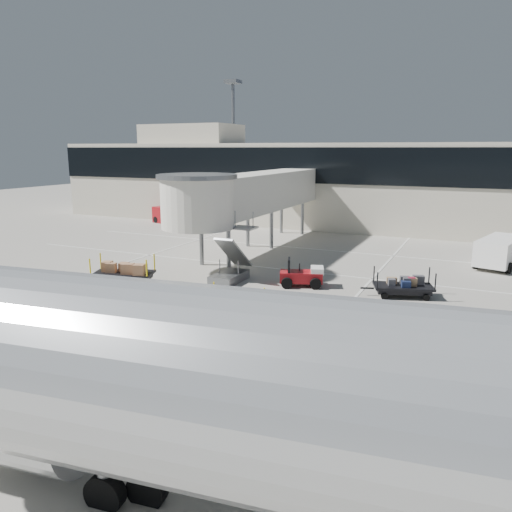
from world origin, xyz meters
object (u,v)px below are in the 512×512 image
object	(u,v)px
ground_worker	(183,322)
minivan	(501,249)
aircraft	(390,417)
box_cart_near	(236,305)
belt_loader	(172,216)
suitcase_cart	(405,287)
baggage_tug	(302,276)
box_cart_far	(126,273)

from	to	relation	value
ground_worker	minivan	xyz separation A→B (m)	(11.61, 19.71, 0.28)
minivan	aircraft	bearing A→B (deg)	-79.67
box_cart_near	belt_loader	bearing A→B (deg)	128.00
suitcase_cart	aircraft	bearing A→B (deg)	-101.83
minivan	baggage_tug	bearing A→B (deg)	-120.02
box_cart_far	belt_loader	bearing A→B (deg)	97.96
suitcase_cart	aircraft	distance (m)	17.87
box_cart_near	ground_worker	world-z (taller)	ground_worker
baggage_tug	ground_worker	distance (m)	9.87
box_cart_near	box_cart_far	bearing A→B (deg)	162.62
box_cart_near	aircraft	xyz separation A→B (m)	(8.76, -11.20, 2.41)
belt_loader	aircraft	size ratio (longest dim) A/B	0.23
box_cart_near	minivan	size ratio (longest dim) A/B	0.64
box_cart_far	suitcase_cart	bearing A→B (deg)	-4.33
box_cart_far	aircraft	xyz separation A→B (m)	(16.92, -13.47, 2.27)
box_cart_far	ground_worker	xyz separation A→B (m)	(7.67, -5.98, 0.21)
baggage_tug	suitcase_cart	size ratio (longest dim) A/B	0.71
belt_loader	minivan	bearing A→B (deg)	4.49
suitcase_cart	minivan	xyz separation A→B (m)	(4.55, 9.64, 0.60)
box_cart_near	ground_worker	bearing A→B (deg)	-99.39
aircraft	belt_loader	bearing A→B (deg)	122.35
suitcase_cart	belt_loader	size ratio (longest dim) A/B	0.78
ground_worker	suitcase_cart	bearing A→B (deg)	48.28
suitcase_cart	belt_loader	world-z (taller)	belt_loader
belt_loader	aircraft	world-z (taller)	aircraft
box_cart_far	belt_loader	world-z (taller)	belt_loader
minivan	suitcase_cart	bearing A→B (deg)	-100.00
baggage_tug	box_cart_near	xyz separation A→B (m)	(-1.04, -6.04, -0.07)
box_cart_near	baggage_tug	bearing A→B (deg)	78.36
belt_loader	aircraft	distance (m)	43.88
box_cart_near	aircraft	world-z (taller)	aircraft
minivan	belt_loader	distance (m)	30.84
box_cart_near	minivan	xyz separation A→B (m)	(11.11, 16.00, 0.62)
belt_loader	aircraft	bearing A→B (deg)	-33.64
ground_worker	box_cart_far	bearing A→B (deg)	135.34
box_cart_far	ground_worker	bearing A→B (deg)	-57.82
box_cart_near	minivan	world-z (taller)	minivan
suitcase_cart	ground_worker	world-z (taller)	ground_worker
suitcase_cart	ground_worker	xyz separation A→B (m)	(-7.05, -10.08, 0.33)
box_cart_far	aircraft	size ratio (longest dim) A/B	0.20
belt_loader	box_cart_near	bearing A→B (deg)	-33.05
baggage_tug	suitcase_cart	distance (m)	5.53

